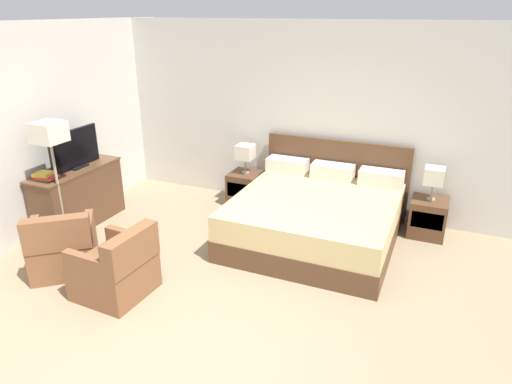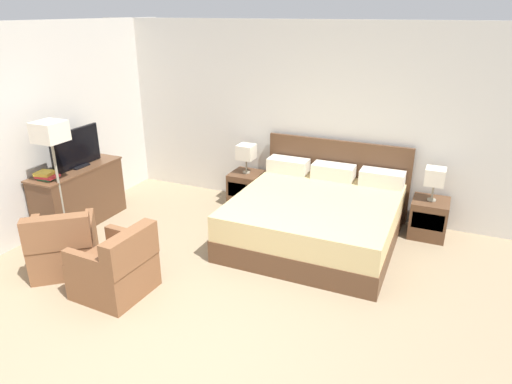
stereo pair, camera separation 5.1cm
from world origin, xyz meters
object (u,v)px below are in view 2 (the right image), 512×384
at_px(tv, 76,149).
at_px(armchair_companion, 116,269).
at_px(book_red_cover, 47,178).
at_px(nightstand_left, 246,188).
at_px(armchair_by_window, 63,247).
at_px(dresser, 79,195).
at_px(table_lamp_right, 435,177).
at_px(book_small_top, 45,173).
at_px(bed, 316,217).
at_px(nightstand_right, 429,218).
at_px(book_blue_cover, 47,176).
at_px(floor_lamp, 51,142).
at_px(table_lamp_left, 246,152).

bearing_deg(tv, armchair_companion, -37.78).
relative_size(book_red_cover, armchair_companion, 0.24).
distance_m(nightstand_left, armchair_by_window, 2.79).
bearing_deg(dresser, armchair_by_window, -54.94).
relative_size(table_lamp_right, dresser, 0.33).
bearing_deg(book_small_top, armchair_companion, -23.14).
xyz_separation_m(table_lamp_right, dresser, (-4.42, -1.55, -0.40)).
height_order(bed, book_red_cover, bed).
relative_size(nightstand_right, book_small_top, 2.49).
xyz_separation_m(book_blue_cover, armchair_companion, (1.55, -0.68, -0.57)).
xyz_separation_m(tv, armchair_companion, (1.57, -1.22, -0.77)).
bearing_deg(floor_lamp, armchair_by_window, -46.25).
xyz_separation_m(dresser, armchair_by_window, (0.72, -1.03, -0.13)).
height_order(tv, book_blue_cover, tv).
height_order(nightstand_left, book_blue_cover, book_blue_cover).
distance_m(table_lamp_left, table_lamp_right, 2.62).
bearing_deg(book_red_cover, table_lamp_right, 24.62).
xyz_separation_m(book_small_top, floor_lamp, (0.24, -0.03, 0.43)).
distance_m(tv, armchair_by_window, 1.51).
relative_size(nightstand_left, book_red_cover, 2.70).
bearing_deg(book_blue_cover, armchair_companion, -23.63).
xyz_separation_m(tv, floor_lamp, (0.22, -0.57, 0.26)).
xyz_separation_m(nightstand_left, dresser, (-1.80, -1.55, 0.17)).
distance_m(dresser, floor_lamp, 1.06).
relative_size(tv, armchair_by_window, 0.85).
height_order(table_lamp_left, book_blue_cover, table_lamp_left).
bearing_deg(dresser, book_blue_cover, -87.78).
bearing_deg(nightstand_left, bed, -28.42).
relative_size(nightstand_left, tv, 0.61).
relative_size(dresser, book_blue_cover, 5.29).
bearing_deg(armchair_by_window, tv, 123.43).
relative_size(tv, floor_lamp, 0.52).
height_order(book_red_cover, armchair_companion, book_red_cover).
height_order(nightstand_left, table_lamp_left, table_lamp_left).
distance_m(table_lamp_right, tv, 4.67).
relative_size(bed, armchair_companion, 2.69).
distance_m(tv, book_red_cover, 0.59).
bearing_deg(armchair_companion, nightstand_right, 43.47).
height_order(table_lamp_right, book_blue_cover, table_lamp_right).
bearing_deg(table_lamp_right, bed, -151.54).
relative_size(nightstand_left, floor_lamp, 0.32).
distance_m(nightstand_left, book_blue_cover, 2.76).
bearing_deg(dresser, table_lamp_left, 40.72).
bearing_deg(table_lamp_left, nightstand_left, -90.00).
height_order(bed, nightstand_right, bed).
relative_size(table_lamp_left, table_lamp_right, 1.00).
bearing_deg(nightstand_left, nightstand_right, 0.00).
bearing_deg(tv, table_lamp_left, 39.63).
relative_size(nightstand_right, armchair_companion, 0.65).
bearing_deg(armchair_by_window, table_lamp_right, 34.83).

